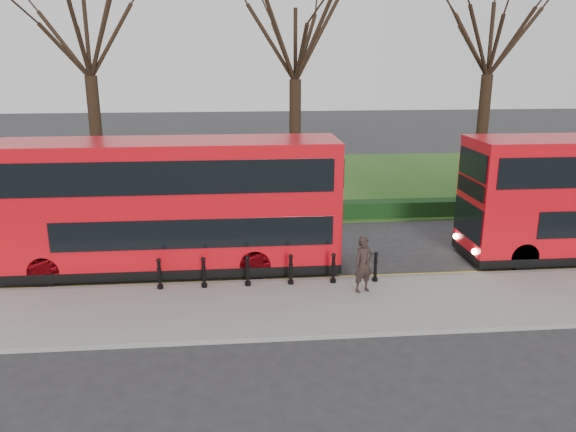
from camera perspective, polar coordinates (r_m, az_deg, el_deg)
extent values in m
plane|color=#28282B|center=(20.31, -2.02, -5.87)|extent=(120.00, 120.00, 0.00)
cube|color=gray|center=(17.54, -1.45, -9.30)|extent=(60.00, 4.00, 0.15)
cube|color=slate|center=(19.36, -1.85, -6.77)|extent=(60.00, 0.25, 0.16)
cube|color=#30531B|center=(34.66, -3.45, 3.46)|extent=(60.00, 18.00, 0.06)
cube|color=black|center=(26.62, -2.87, 0.39)|extent=(60.00, 0.90, 0.80)
cube|color=yellow|center=(19.67, -1.90, -6.62)|extent=(60.00, 0.10, 0.01)
cube|color=yellow|center=(19.85, -1.94, -6.40)|extent=(60.00, 0.10, 0.01)
cylinder|color=black|center=(29.96, -18.82, 7.00)|extent=(0.60, 0.60, 6.61)
cylinder|color=black|center=(29.30, 0.72, 7.46)|extent=(0.60, 0.60, 6.40)
cylinder|color=black|center=(31.90, 19.05, 7.49)|extent=(0.60, 0.60, 6.61)
cylinder|color=black|center=(18.98, -12.93, -5.81)|extent=(0.15, 0.15, 1.00)
cylinder|color=black|center=(18.83, -8.55, -5.74)|extent=(0.15, 0.15, 1.00)
cylinder|color=black|center=(18.80, -4.12, -5.64)|extent=(0.15, 0.15, 1.00)
cylinder|color=black|center=(18.87, 0.29, -5.50)|extent=(0.15, 0.15, 1.00)
cylinder|color=black|center=(19.06, 4.63, -5.34)|extent=(0.15, 0.15, 1.00)
cylinder|color=black|center=(19.35, 8.87, -5.15)|extent=(0.15, 0.15, 1.00)
cube|color=red|center=(20.32, -11.81, 1.40)|extent=(11.85, 2.69, 4.36)
cube|color=black|center=(20.99, -11.46, -4.52)|extent=(11.87, 2.71, 0.32)
cube|color=black|center=(19.15, -9.54, -1.82)|extent=(9.48, 0.04, 1.02)
cube|color=black|center=(18.74, -12.45, 3.77)|extent=(11.21, 0.04, 1.13)
cylinder|color=black|center=(20.74, -23.49, -5.20)|extent=(1.08, 0.32, 1.08)
cylinder|color=black|center=(22.86, -21.72, -3.07)|extent=(1.08, 0.32, 1.08)
cylinder|color=black|center=(19.67, -3.37, -4.96)|extent=(1.08, 0.32, 1.08)
cylinder|color=black|center=(21.90, -3.58, -2.74)|extent=(1.08, 0.32, 1.08)
cube|color=black|center=(21.79, 18.07, 2.72)|extent=(0.06, 2.33, 0.58)
cylinder|color=black|center=(22.15, 22.79, -3.82)|extent=(1.06, 0.32, 1.06)
cylinder|color=black|center=(24.11, 20.27, -1.98)|extent=(1.06, 0.32, 1.06)
imported|color=black|center=(18.31, 7.70, -4.90)|extent=(0.79, 0.65, 1.86)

